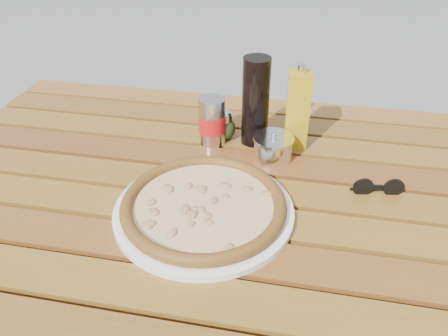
% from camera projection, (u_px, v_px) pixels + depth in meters
% --- Properties ---
extents(table, '(1.40, 0.90, 0.75)m').
position_uv_depth(table, '(222.00, 211.00, 1.00)').
color(table, '#361C0C').
rests_on(table, ground).
extents(plate, '(0.46, 0.46, 0.01)m').
position_uv_depth(plate, '(204.00, 211.00, 0.88)').
color(plate, white).
rests_on(plate, table).
extents(pizza, '(0.39, 0.39, 0.03)m').
position_uv_depth(pizza, '(204.00, 205.00, 0.87)').
color(pizza, '#FFE5B6').
rests_on(pizza, plate).
extents(pepper_shaker, '(0.06, 0.06, 0.08)m').
position_uv_depth(pepper_shaker, '(213.00, 123.00, 1.11)').
color(pepper_shaker, '#B23B14').
rests_on(pepper_shaker, table).
extents(oregano_shaker, '(0.06, 0.06, 0.08)m').
position_uv_depth(oregano_shaker, '(225.00, 125.00, 1.10)').
color(oregano_shaker, '#313B17').
rests_on(oregano_shaker, table).
extents(dark_bottle, '(0.07, 0.07, 0.22)m').
position_uv_depth(dark_bottle, '(256.00, 102.00, 1.05)').
color(dark_bottle, black).
rests_on(dark_bottle, table).
extents(soda_can, '(0.09, 0.09, 0.12)m').
position_uv_depth(soda_can, '(212.00, 121.00, 1.08)').
color(soda_can, silver).
rests_on(soda_can, table).
extents(olive_oil_cruet, '(0.06, 0.06, 0.21)m').
position_uv_depth(olive_oil_cruet, '(297.00, 110.00, 1.04)').
color(olive_oil_cruet, '#AE8912').
rests_on(olive_oil_cruet, table).
extents(parmesan_tin, '(0.11, 0.11, 0.07)m').
position_uv_depth(parmesan_tin, '(273.00, 148.00, 1.03)').
color(parmesan_tin, white).
rests_on(parmesan_tin, table).
extents(sunglasses, '(0.11, 0.04, 0.04)m').
position_uv_depth(sunglasses, '(378.00, 188.00, 0.92)').
color(sunglasses, black).
rests_on(sunglasses, table).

